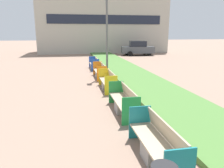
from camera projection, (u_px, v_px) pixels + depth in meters
The scene contains 9 objects.
planter_grass_strip at pixel (160, 93), 10.49m from camera, with size 2.80×120.00×0.18m.
building_backdrop at pixel (102, 24), 33.23m from camera, with size 18.63×6.99×8.47m.
bench_teal_frame at pixel (156, 145), 5.06m from camera, with size 0.65×2.35×0.94m.
bench_green_frame at pixel (124, 103), 8.15m from camera, with size 0.65×2.42×0.94m.
bench_yellow_frame at pixel (108, 82), 11.45m from camera, with size 0.65×2.23×0.94m.
bench_orange_frame at pixel (100, 72), 14.41m from camera, with size 0.65×2.29×0.94m.
bench_blue_frame at pixel (94, 65), 17.77m from camera, with size 0.65×2.04×0.94m.
street_lamp_post at pixel (107, 15), 14.49m from camera, with size 0.24×0.44×7.32m.
parked_car_distant at pixel (138, 48), 28.54m from camera, with size 4.41×2.36×1.86m.
Camera 1 is at (-0.93, 2.50, 2.93)m, focal length 35.00 mm.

